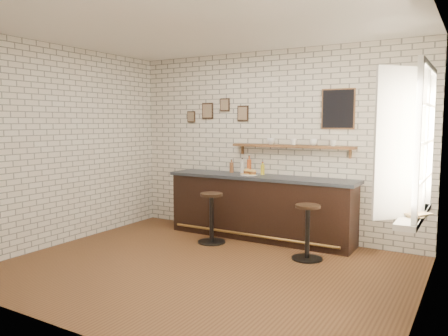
{
  "coord_description": "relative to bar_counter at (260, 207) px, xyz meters",
  "views": [
    {
      "loc": [
        2.95,
        -4.5,
        1.85
      ],
      "look_at": [
        -0.23,
        0.9,
        1.19
      ],
      "focal_mm": 35.0,
      "sensor_mm": 36.0,
      "label": 1
    }
  ],
  "objects": [
    {
      "name": "shelf_cup_b",
      "position": [
        0.48,
        0.2,
        1.04
      ],
      "size": [
        0.14,
        0.14,
        0.1
      ],
      "primitive_type": "imported",
      "rotation": [
        0.0,
        0.0,
        0.54
      ],
      "color": "white",
      "rests_on": "wall_shelf"
    },
    {
      "name": "ground",
      "position": [
        0.04,
        -1.7,
        -0.51
      ],
      "size": [
        5.0,
        5.0,
        0.0
      ],
      "primitive_type": "plane",
      "color": "brown",
      "rests_on": "ground"
    },
    {
      "name": "bitters_bottle_amber",
      "position": [
        -0.27,
        0.14,
        0.63
      ],
      "size": [
        0.07,
        0.07,
        0.3
      ],
      "color": "#9E4219",
      "rests_on": "bar_counter"
    },
    {
      "name": "bar_stool_right",
      "position": [
        1.03,
        -0.66,
        -0.1
      ],
      "size": [
        0.42,
        0.42,
        0.75
      ],
      "color": "black",
      "rests_on": "ground"
    },
    {
      "name": "bar_counter",
      "position": [
        0.0,
        0.0,
        0.0
      ],
      "size": [
        3.1,
        0.65,
        1.01
      ],
      "color": "black",
      "rests_on": "ground"
    },
    {
      "name": "bitters_bottle_white",
      "position": [
        -0.4,
        0.14,
        0.6
      ],
      "size": [
        0.06,
        0.06,
        0.25
      ],
      "color": "white",
      "rests_on": "bar_counter"
    },
    {
      "name": "book_lower",
      "position": [
        2.42,
        -1.6,
        0.43
      ],
      "size": [
        0.2,
        0.24,
        0.02
      ],
      "primitive_type": "imported",
      "rotation": [
        0.0,
        0.0,
        -0.17
      ],
      "color": "tan",
      "rests_on": "window_sill"
    },
    {
      "name": "bitters_bottle_brown",
      "position": [
        -0.6,
        0.14,
        0.59
      ],
      "size": [
        0.07,
        0.07,
        0.22
      ],
      "color": "brown",
      "rests_on": "bar_counter"
    },
    {
      "name": "condiment_bottle_yellow",
      "position": [
        -0.02,
        0.14,
        0.59
      ],
      "size": [
        0.06,
        0.06,
        0.21
      ],
      "color": "gold",
      "rests_on": "bar_counter"
    },
    {
      "name": "casement_window",
      "position": [
        2.4,
        -1.4,
        1.14
      ],
      "size": [
        0.4,
        1.3,
        1.56
      ],
      "color": "white",
      "rests_on": "ground"
    },
    {
      "name": "wall_shelf",
      "position": [
        0.44,
        0.2,
        0.97
      ],
      "size": [
        2.0,
        0.18,
        0.18
      ],
      "color": "brown",
      "rests_on": "ground"
    },
    {
      "name": "ciabatta_sandwich",
      "position": [
        -0.17,
        -0.02,
        0.56
      ],
      "size": [
        0.24,
        0.15,
        0.08
      ],
      "color": "#DBAD59",
      "rests_on": "sandwich_plate"
    },
    {
      "name": "bar_stool_left",
      "position": [
        -0.52,
        -0.62,
        -0.09
      ],
      "size": [
        0.43,
        0.43,
        0.77
      ],
      "color": "black",
      "rests_on": "ground"
    },
    {
      "name": "back_wall_decor",
      "position": [
        0.26,
        0.28,
        1.54
      ],
      "size": [
        2.96,
        0.02,
        0.56
      ],
      "color": "black",
      "rests_on": "ground"
    },
    {
      "name": "shelf_cup_d",
      "position": [
        1.1,
        0.2,
        1.04
      ],
      "size": [
        0.1,
        0.1,
        0.09
      ],
      "primitive_type": "imported",
      "rotation": [
        0.0,
        0.0,
        -0.1
      ],
      "color": "white",
      "rests_on": "wall_shelf"
    },
    {
      "name": "window_sill",
      "position": [
        2.44,
        -1.4,
        0.39
      ],
      "size": [
        0.2,
        1.35,
        0.06
      ],
      "color": "white",
      "rests_on": "ground"
    },
    {
      "name": "shelf_cup_a",
      "position": [
        0.09,
        0.2,
        1.04
      ],
      "size": [
        0.18,
        0.18,
        0.1
      ],
      "primitive_type": "imported",
      "rotation": [
        0.0,
        0.0,
        0.69
      ],
      "color": "white",
      "rests_on": "wall_shelf"
    },
    {
      "name": "shelf_cup_c",
      "position": [
        0.8,
        0.2,
        1.04
      ],
      "size": [
        0.13,
        0.13,
        0.1
      ],
      "primitive_type": "imported",
      "rotation": [
        0.0,
        0.0,
        1.5
      ],
      "color": "white",
      "rests_on": "wall_shelf"
    },
    {
      "name": "sandwich_plate",
      "position": [
        -0.18,
        -0.02,
        0.51
      ],
      "size": [
        0.28,
        0.28,
        0.01
      ],
      "primitive_type": "cylinder",
      "color": "white",
      "rests_on": "bar_counter"
    },
    {
      "name": "potato_chips",
      "position": [
        -0.21,
        -0.02,
        0.52
      ],
      "size": [
        0.26,
        0.18,
        0.0
      ],
      "color": "#E5AE50",
      "rests_on": "sandwich_plate"
    },
    {
      "name": "book_upper",
      "position": [
        2.42,
        -1.57,
        0.45
      ],
      "size": [
        0.29,
        0.3,
        0.02
      ],
      "primitive_type": "imported",
      "rotation": [
        0.0,
        0.0,
        -0.62
      ],
      "color": "tan",
      "rests_on": "book_lower"
    }
  ]
}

